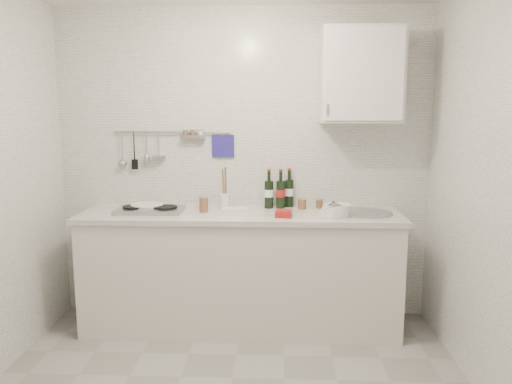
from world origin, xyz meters
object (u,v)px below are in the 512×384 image
(utensil_crock, at_px, (225,199))
(plate_stack_sink, at_px, (336,210))
(plate_stack_hob, at_px, (146,207))
(wall_cabinet, at_px, (361,76))
(wine_bottles, at_px, (280,188))

(utensil_crock, bearing_deg, plate_stack_sink, -15.19)
(plate_stack_hob, distance_m, plate_stack_sink, 1.47)
(wall_cabinet, xyz_separation_m, wine_bottles, (-0.60, 0.09, -0.87))
(wine_bottles, bearing_deg, plate_stack_hob, -171.03)
(wall_cabinet, distance_m, utensil_crock, 1.41)
(wine_bottles, relative_size, utensil_crock, 0.92)
(wall_cabinet, distance_m, plate_stack_sink, 1.03)
(plate_stack_hob, bearing_deg, plate_stack_sink, -5.16)
(wall_cabinet, height_order, wine_bottles, wall_cabinet)
(plate_stack_hob, height_order, utensil_crock, utensil_crock)
(plate_stack_sink, bearing_deg, wall_cabinet, 47.63)
(wall_cabinet, xyz_separation_m, plate_stack_sink, (-0.18, -0.20, -0.99))
(plate_stack_sink, bearing_deg, utensil_crock, 164.81)
(wall_cabinet, relative_size, utensil_crock, 2.09)
(plate_stack_hob, bearing_deg, utensil_crock, 9.31)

